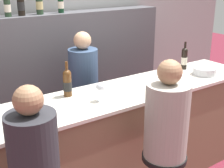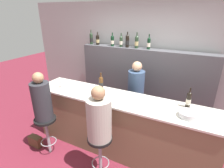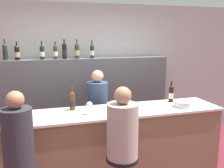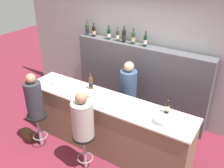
{
  "view_description": "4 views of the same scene",
  "coord_description": "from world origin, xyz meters",
  "px_view_note": "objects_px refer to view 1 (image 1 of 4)",
  "views": [
    {
      "loc": [
        -1.56,
        -1.86,
        2.08
      ],
      "look_at": [
        -0.14,
        0.22,
        1.18
      ],
      "focal_mm": 50.0,
      "sensor_mm": 36.0,
      "label": 1
    },
    {
      "loc": [
        1.05,
        -2.02,
        2.33
      ],
      "look_at": [
        -0.16,
        0.38,
        1.24
      ],
      "focal_mm": 28.0,
      "sensor_mm": 36.0,
      "label": 2
    },
    {
      "loc": [
        -0.82,
        -2.73,
        2.01
      ],
      "look_at": [
        0.06,
        0.31,
        1.4
      ],
      "focal_mm": 40.0,
      "sensor_mm": 36.0,
      "label": 3
    },
    {
      "loc": [
        2.04,
        -2.7,
        3.26
      ],
      "look_at": [
        0.18,
        0.24,
        1.42
      ],
      "focal_mm": 40.0,
      "sensor_mm": 36.0,
      "label": 4
    }
  ],
  "objects_px": {
    "wine_bottle_counter_0": "(67,83)",
    "bartender": "(84,101)",
    "wine_bottle_backbar_4": "(21,3)",
    "wine_bottle_backbar_5": "(39,2)",
    "wine_bottle_counter_1": "(184,58)",
    "wine_bottle_backbar_6": "(61,2)",
    "guest_seated_right": "(167,117)",
    "wine_glass_1": "(101,87)",
    "metal_bowl": "(205,71)",
    "wine_bottle_backbar_3": "(7,5)",
    "guest_seated_left": "(34,159)"
  },
  "relations": [
    {
      "from": "wine_glass_1",
      "to": "bartender",
      "type": "height_order",
      "value": "bartender"
    },
    {
      "from": "wine_bottle_counter_0",
      "to": "metal_bowl",
      "type": "distance_m",
      "value": 1.52
    },
    {
      "from": "wine_bottle_backbar_5",
      "to": "wine_glass_1",
      "type": "height_order",
      "value": "wine_bottle_backbar_5"
    },
    {
      "from": "wine_bottle_counter_0",
      "to": "wine_bottle_backbar_3",
      "type": "relative_size",
      "value": 1.05
    },
    {
      "from": "wine_glass_1",
      "to": "wine_bottle_backbar_4",
      "type": "bearing_deg",
      "value": 96.14
    },
    {
      "from": "guest_seated_left",
      "to": "wine_bottle_counter_1",
      "type": "bearing_deg",
      "value": 21.06
    },
    {
      "from": "wine_bottle_counter_0",
      "to": "wine_bottle_backbar_6",
      "type": "bearing_deg",
      "value": 65.68
    },
    {
      "from": "wine_bottle_backbar_5",
      "to": "guest_seated_left",
      "type": "relative_size",
      "value": 0.41
    },
    {
      "from": "wine_bottle_counter_0",
      "to": "wine_bottle_backbar_4",
      "type": "relative_size",
      "value": 0.94
    },
    {
      "from": "wine_bottle_backbar_4",
      "to": "bartender",
      "type": "distance_m",
      "value": 1.3
    },
    {
      "from": "wine_glass_1",
      "to": "wine_bottle_counter_1",
      "type": "bearing_deg",
      "value": 11.54
    },
    {
      "from": "wine_bottle_counter_1",
      "to": "guest_seated_left",
      "type": "height_order",
      "value": "guest_seated_left"
    },
    {
      "from": "wine_bottle_counter_0",
      "to": "wine_glass_1",
      "type": "xyz_separation_m",
      "value": [
        0.18,
        -0.26,
        -0.0
      ]
    },
    {
      "from": "guest_seated_right",
      "to": "wine_glass_1",
      "type": "bearing_deg",
      "value": 115.11
    },
    {
      "from": "wine_glass_1",
      "to": "metal_bowl",
      "type": "relative_size",
      "value": 0.67
    },
    {
      "from": "metal_bowl",
      "to": "guest_seated_left",
      "type": "xyz_separation_m",
      "value": [
        -2.12,
        -0.53,
        -0.03
      ]
    },
    {
      "from": "wine_bottle_counter_1",
      "to": "guest_seated_right",
      "type": "height_order",
      "value": "guest_seated_right"
    },
    {
      "from": "wine_bottle_backbar_3",
      "to": "bartender",
      "type": "height_order",
      "value": "wine_bottle_backbar_3"
    },
    {
      "from": "wine_bottle_counter_0",
      "to": "bartender",
      "type": "xyz_separation_m",
      "value": [
        0.47,
        0.56,
        -0.49
      ]
    },
    {
      "from": "wine_bottle_backbar_6",
      "to": "guest_seated_right",
      "type": "distance_m",
      "value": 2.06
    },
    {
      "from": "wine_bottle_counter_1",
      "to": "wine_bottle_backbar_6",
      "type": "bearing_deg",
      "value": 130.21
    },
    {
      "from": "wine_bottle_backbar_5",
      "to": "wine_bottle_backbar_6",
      "type": "distance_m",
      "value": 0.27
    },
    {
      "from": "wine_bottle_backbar_4",
      "to": "wine_bottle_backbar_3",
      "type": "bearing_deg",
      "value": 180.0
    },
    {
      "from": "wine_bottle_counter_0",
      "to": "wine_bottle_backbar_4",
      "type": "height_order",
      "value": "wine_bottle_backbar_4"
    },
    {
      "from": "wine_bottle_backbar_6",
      "to": "metal_bowl",
      "type": "bearing_deg",
      "value": -54.92
    },
    {
      "from": "wine_bottle_backbar_3",
      "to": "wine_bottle_backbar_5",
      "type": "bearing_deg",
      "value": 0.0
    },
    {
      "from": "wine_bottle_counter_0",
      "to": "guest_seated_right",
      "type": "xyz_separation_m",
      "value": [
        0.43,
        -0.8,
        -0.13
      ]
    },
    {
      "from": "wine_bottle_backbar_6",
      "to": "guest_seated_right",
      "type": "height_order",
      "value": "wine_bottle_backbar_6"
    },
    {
      "from": "wine_glass_1",
      "to": "wine_bottle_counter_0",
      "type": "bearing_deg",
      "value": 124.34
    },
    {
      "from": "wine_bottle_backbar_4",
      "to": "wine_bottle_backbar_5",
      "type": "bearing_deg",
      "value": 0.0
    },
    {
      "from": "metal_bowl",
      "to": "guest_seated_left",
      "type": "distance_m",
      "value": 2.18
    },
    {
      "from": "wine_bottle_backbar_6",
      "to": "wine_bottle_counter_1",
      "type": "bearing_deg",
      "value": -49.79
    },
    {
      "from": "wine_bottle_counter_0",
      "to": "metal_bowl",
      "type": "xyz_separation_m",
      "value": [
        1.49,
        -0.27,
        -0.09
      ]
    },
    {
      "from": "wine_bottle_backbar_6",
      "to": "wine_glass_1",
      "type": "relative_size",
      "value": 1.86
    },
    {
      "from": "wine_bottle_backbar_6",
      "to": "wine_glass_1",
      "type": "distance_m",
      "value": 1.54
    },
    {
      "from": "wine_bottle_backbar_4",
      "to": "wine_glass_1",
      "type": "bearing_deg",
      "value": -83.86
    },
    {
      "from": "wine_bottle_backbar_6",
      "to": "bartender",
      "type": "bearing_deg",
      "value": -93.75
    },
    {
      "from": "wine_bottle_backbar_6",
      "to": "guest_seated_left",
      "type": "xyz_separation_m",
      "value": [
        -1.14,
        -1.93,
        -0.69
      ]
    },
    {
      "from": "wine_bottle_backbar_5",
      "to": "bartender",
      "type": "height_order",
      "value": "wine_bottle_backbar_5"
    },
    {
      "from": "wine_bottle_backbar_6",
      "to": "bartender",
      "type": "relative_size",
      "value": 0.21
    },
    {
      "from": "wine_glass_1",
      "to": "guest_seated_left",
      "type": "distance_m",
      "value": 0.98
    },
    {
      "from": "wine_bottle_counter_1",
      "to": "wine_bottle_backbar_5",
      "type": "relative_size",
      "value": 0.94
    },
    {
      "from": "wine_bottle_backbar_3",
      "to": "bartender",
      "type": "distance_m",
      "value": 1.34
    },
    {
      "from": "wine_bottle_backbar_3",
      "to": "wine_bottle_backbar_5",
      "type": "height_order",
      "value": "wine_bottle_backbar_5"
    },
    {
      "from": "wine_bottle_counter_1",
      "to": "wine_bottle_backbar_4",
      "type": "relative_size",
      "value": 0.94
    },
    {
      "from": "wine_bottle_backbar_3",
      "to": "guest_seated_right",
      "type": "height_order",
      "value": "wine_bottle_backbar_3"
    },
    {
      "from": "wine_bottle_backbar_4",
      "to": "guest_seated_right",
      "type": "xyz_separation_m",
      "value": [
        0.4,
        -1.93,
        -0.73
      ]
    },
    {
      "from": "wine_bottle_counter_0",
      "to": "wine_bottle_backbar_6",
      "type": "relative_size",
      "value": 1.02
    },
    {
      "from": "guest_seated_right",
      "to": "wine_bottle_counter_1",
      "type": "bearing_deg",
      "value": 38.02
    },
    {
      "from": "wine_bottle_backbar_6",
      "to": "wine_bottle_counter_0",
      "type": "bearing_deg",
      "value": -114.32
    }
  ]
}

